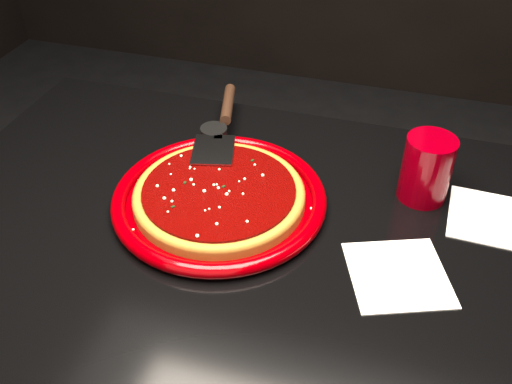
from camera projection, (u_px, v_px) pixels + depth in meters
table at (248, 356)px, 1.22m from camera, size 1.20×0.80×0.75m
plate at (219, 198)px, 1.03m from camera, size 0.50×0.50×0.03m
pizza_crust at (219, 197)px, 1.02m from camera, size 0.40×0.40×0.02m
pizza_crust_rim at (219, 193)px, 1.02m from camera, size 0.40×0.40×0.02m
pizza_sauce at (219, 191)px, 1.02m from camera, size 0.35×0.35×0.01m
parmesan_dusting at (219, 187)px, 1.01m from camera, size 0.27×0.27×0.01m
basil_flecks at (219, 188)px, 1.01m from camera, size 0.24×0.24×0.00m
pizza_server at (222, 123)px, 1.16m from camera, size 0.18×0.35×0.03m
cup at (427, 169)px, 1.02m from camera, size 0.10×0.10×0.12m
napkin_a at (398, 275)px, 0.90m from camera, size 0.20×0.20×0.00m
napkin_b at (489, 218)px, 1.01m from camera, size 0.14×0.15×0.00m
ramekin at (214, 137)px, 1.17m from camera, size 0.06×0.06×0.04m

